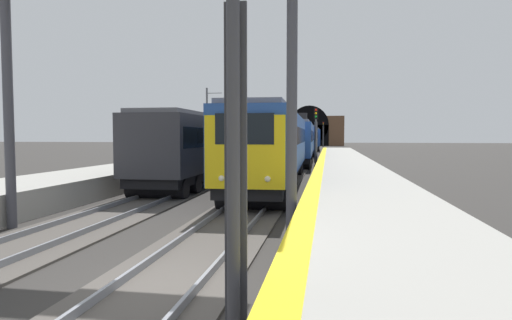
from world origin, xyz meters
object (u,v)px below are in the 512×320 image
overhead_signal_gantry (141,25)px  railway_signal_near (233,80)px  train_main_approaching (304,139)px  catenary_mast_near (207,123)px  railway_signal_mid (316,131)px  train_adjacent_platform (241,142)px  railway_signal_far (323,133)px

overhead_signal_gantry → railway_signal_near: bearing=-147.5°
train_main_approaching → overhead_signal_gantry: bearing=-4.3°
railway_signal_near → catenary_mast_near: (42.31, 12.39, 0.76)m
railway_signal_near → overhead_signal_gantry: bearing=-147.5°
train_main_approaching → railway_signal_mid: railway_signal_mid is taller
overhead_signal_gantry → catenary_mast_near: (36.18, 8.48, -1.57)m
train_adjacent_platform → railway_signal_far: 60.30m
train_main_approaching → railway_signal_mid: (-12.12, -1.77, 0.89)m
train_adjacent_platform → railway_signal_near: 30.80m
railway_signal_far → catenary_mast_near: size_ratio=0.71×
train_adjacent_platform → catenary_mast_near: bearing=27.5°
train_adjacent_platform → catenary_mast_near: (12.14, 6.33, 1.93)m
train_adjacent_platform → railway_signal_near: size_ratio=6.77×
overhead_signal_gantry → catenary_mast_near: bearing=13.2°
overhead_signal_gantry → catenary_mast_near: catenary_mast_near is taller
train_adjacent_platform → railway_signal_mid: railway_signal_mid is taller
railway_signal_near → catenary_mast_near: bearing=-163.7°
railway_signal_mid → railway_signal_near: bearing=0.0°
railway_signal_mid → overhead_signal_gantry: bearing=-7.9°
train_adjacent_platform → railway_signal_mid: (4.27, -6.06, 0.96)m
train_adjacent_platform → catenary_mast_near: catenary_mast_near is taller
train_main_approaching → railway_signal_near: bearing=0.9°
railway_signal_near → overhead_signal_gantry: overhead_signal_gantry is taller
train_main_approaching → train_adjacent_platform: bearing=-15.9°
train_main_approaching → railway_signal_mid: bearing=7.0°
train_adjacent_platform → railway_signal_far: (59.98, -6.06, 1.12)m
train_adjacent_platform → overhead_signal_gantry: size_ratio=4.47×
railway_signal_far → overhead_signal_gantry: overhead_signal_gantry is taller
railway_signal_mid → catenary_mast_near: bearing=-122.4°
railway_signal_mid → catenary_mast_near: size_ratio=0.65×
railway_signal_near → railway_signal_far: size_ratio=0.98×
railway_signal_mid → train_adjacent_platform: bearing=-54.8°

